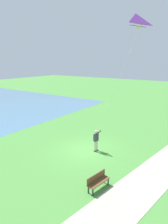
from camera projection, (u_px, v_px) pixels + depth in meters
name	position (u px, v px, depth m)	size (l,w,h in m)	color
ground_plane	(87.00, 150.00, 16.01)	(120.00, 120.00, 0.00)	#4C8E3D
walkway_path	(142.00, 185.00, 11.52)	(2.40, 32.00, 0.02)	#B7AD99
person_kite_flyer	(96.00, 139.00, 15.64)	(0.62, 0.52, 1.83)	#232328
flying_kite	(135.00, 23.00, 11.78)	(2.94, 1.60, 7.85)	purple
park_bench_near_walkway	(98.00, 180.00, 11.13)	(0.67, 1.55, 0.88)	brown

